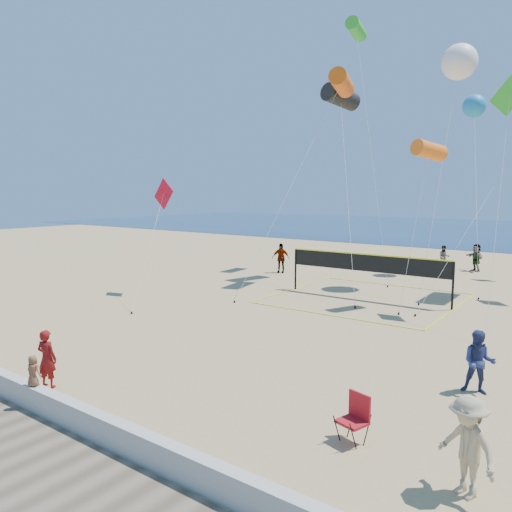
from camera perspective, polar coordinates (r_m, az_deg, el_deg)
The scene contains 20 objects.
ground at distance 13.62m, azimuth -6.86°, elevation -15.40°, with size 120.00×120.00×0.00m, color tan.
seawall at distance 11.70m, azimuth -17.56°, elevation -18.08°, with size 32.00×0.30×0.60m, color #B7B7B2.
boardwalk at distance 10.94m, azimuth -26.69°, elevation -22.15°, with size 32.00×3.60×0.03m, color #6D5D4A.
woman at distance 14.80m, azimuth -22.78°, elevation -10.76°, with size 0.58×0.38×1.59m, color maroon.
toddler at distance 13.43m, azimuth -24.12°, elevation -11.88°, with size 0.37×0.24×0.76m, color brown.
bystander_a at distance 14.50m, azimuth 24.12°, elevation -11.01°, with size 0.82×0.64×1.68m, color navy.
bystander_b at distance 9.90m, azimuth 23.00°, elevation -19.40°, with size 1.17×0.67×1.81m, color tan.
far_person_0 at distance 32.20m, azimuth 2.84°, elevation -0.24°, with size 1.12×0.47×1.92m, color gray.
far_person_1 at distance 35.87m, azimuth 23.85°, elevation -0.16°, with size 1.68×0.53×1.81m, color gray.
far_person_3 at distance 36.42m, azimuth 20.69°, elevation -0.10°, with size 0.76×0.59×1.56m, color gray.
camp_chair at distance 11.22m, azimuth 11.31°, elevation -17.40°, with size 0.68×0.80×1.16m.
volleyball_net at distance 24.97m, azimuth 12.56°, elevation -1.38°, with size 8.45×8.30×2.23m.
kite_0 at distance 29.17m, azimuth 9.77°, elevation 18.92°, with size 2.37×8.78×11.76m.
kite_1 at distance 31.18m, azimuth 9.64°, elevation 17.46°, with size 5.37×8.33×11.44m.
kite_2 at distance 23.67m, azimuth 19.18°, elevation 11.30°, with size 1.31×3.08×7.51m.
kite_3 at distance 25.62m, azimuth -10.65°, elevation 6.45°, with size 2.93×4.14×5.92m.
kite_4 at distance 23.30m, azimuth 26.93°, elevation 15.09°, with size 1.66×5.43×10.02m.
kite_6 at distance 29.83m, azimuth 22.22°, elevation 19.85°, with size 1.95×6.40×12.86m.
kite_7 at distance 34.48m, azimuth 23.68°, elevation 15.42°, with size 3.27×8.30×11.10m.
kite_8 at distance 35.94m, azimuth 11.39°, elevation 24.05°, with size 5.35×6.21×16.21m.
Camera 1 is at (8.69, -9.06, 5.28)m, focal length 35.00 mm.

